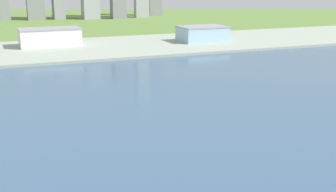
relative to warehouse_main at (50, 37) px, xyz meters
name	(u,v)px	position (x,y,z in m)	size (l,w,h in m)	color
ground_plane	(107,101)	(2.08, -211.54, -11.21)	(2400.00, 2400.00, 0.00)	#5B7C38
water_bay	(140,133)	(2.08, -271.54, -11.14)	(840.00, 360.00, 0.15)	#385675
industrial_pier	(56,50)	(2.08, -21.54, -9.96)	(840.00, 140.00, 2.50)	#97A392
warehouse_main	(50,37)	(0.00, 0.00, 0.00)	(58.68, 32.10, 17.38)	white
warehouse_annex	(202,34)	(154.10, -25.18, -0.78)	(48.73, 34.61, 15.82)	#99BCD1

